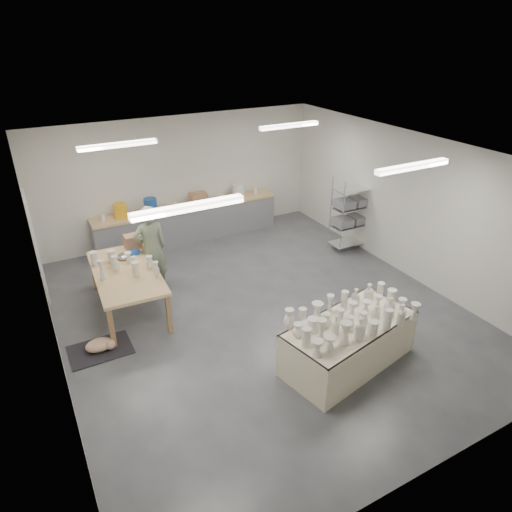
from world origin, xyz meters
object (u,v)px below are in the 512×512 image
drying_table (348,341)px  red_stool (150,269)px  potter (151,248)px  work_table (126,268)px

drying_table → red_stool: (-1.99, 4.01, -0.14)m
potter → red_stool: 0.66m
work_table → potter: (0.62, 0.45, 0.07)m
drying_table → red_stool: drying_table is taller
drying_table → red_stool: size_ratio=5.43×
drying_table → work_table: (-2.61, 3.30, 0.39)m
drying_table → potter: bearing=106.1°
work_table → potter: size_ratio=1.27×
drying_table → work_table: bearing=116.4°
potter → drying_table: bearing=119.0°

